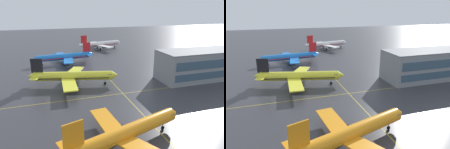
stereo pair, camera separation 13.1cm
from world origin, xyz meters
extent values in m
cylinder|color=orange|center=(-9.95, 8.46, 3.75)|extent=(28.99, 12.08, 3.48)
cone|color=orange|center=(5.16, 13.20, 3.75)|extent=(3.29, 3.96, 3.41)
cube|color=orange|center=(-23.05, 4.35, 8.06)|extent=(4.29, 1.63, 5.49)
cube|color=orange|center=(-24.31, 6.84, 4.12)|extent=(4.22, 5.42, 0.22)
cube|color=orange|center=(-13.15, 15.61, 3.20)|extent=(6.03, 14.12, 0.37)
cylinder|color=#333338|center=(-8.35, 3.97, 2.01)|extent=(3.55, 2.77, 1.92)
cylinder|color=#333338|center=(-11.20, 13.06, 2.01)|extent=(3.55, 2.77, 1.92)
cube|color=#385166|center=(3.15, 12.57, 4.26)|extent=(2.53, 3.55, 0.64)
cube|color=orange|center=(-9.95, 8.46, 3.32)|extent=(26.77, 11.41, 0.33)
cylinder|color=#99999E|center=(1.41, 12.02, 1.51)|extent=(0.26, 0.26, 1.51)
cylinder|color=black|center=(1.41, 12.02, 0.50)|extent=(1.08, 0.69, 1.01)
cylinder|color=#99999E|center=(-10.99, 5.64, 1.51)|extent=(0.26, 0.26, 1.51)
cylinder|color=#99999E|center=(-12.41, 10.18, 1.51)|extent=(0.26, 0.26, 1.51)
cylinder|color=black|center=(-12.41, 10.18, 0.50)|extent=(1.08, 0.69, 1.01)
cylinder|color=yellow|center=(-16.14, 53.16, 4.04)|extent=(31.48, 11.28, 3.74)
cone|color=yellow|center=(0.39, 49.03, 4.04)|extent=(3.37, 4.18, 3.67)
cone|color=yellow|center=(-32.96, 57.37, 4.43)|extent=(3.92, 4.21, 3.56)
cube|color=black|center=(-30.47, 56.75, 8.67)|extent=(4.67, 1.49, 5.91)
cube|color=yellow|center=(-31.67, 54.00, 4.43)|extent=(4.30, 5.73, 0.24)
cube|color=yellow|center=(-30.23, 59.74, 4.43)|extent=(4.30, 5.73, 0.24)
cube|color=yellow|center=(-19.13, 45.28, 3.45)|extent=(5.65, 14.95, 0.39)
cube|color=yellow|center=(-15.06, 61.53, 3.45)|extent=(11.09, 15.52, 0.39)
cylinder|color=black|center=(-17.19, 48.15, 2.17)|extent=(3.75, 2.82, 2.07)
cylinder|color=black|center=(-14.71, 58.09, 2.17)|extent=(3.75, 2.82, 2.07)
cube|color=#385166|center=(-1.81, 49.58, 4.58)|extent=(2.56, 3.77, 0.69)
cube|color=black|center=(-16.14, 53.16, 3.57)|extent=(29.05, 10.70, 0.35)
cylinder|color=#99999E|center=(-3.72, 50.06, 1.63)|extent=(0.28, 0.28, 1.63)
cylinder|color=black|center=(-3.72, 50.06, 0.54)|extent=(1.16, 0.69, 1.08)
cylinder|color=#99999E|center=(-18.67, 51.16, 1.63)|extent=(0.28, 0.28, 1.63)
cylinder|color=black|center=(-18.67, 51.16, 0.54)|extent=(1.16, 0.69, 1.08)
cylinder|color=#99999E|center=(-17.43, 56.13, 1.63)|extent=(0.28, 0.28, 1.63)
cylinder|color=black|center=(-17.43, 56.13, 0.54)|extent=(1.16, 0.69, 1.08)
cylinder|color=blue|center=(-16.78, 91.65, 3.85)|extent=(30.28, 6.85, 3.57)
cone|color=blue|center=(-32.94, 89.87, 3.85)|extent=(2.81, 3.75, 3.50)
cone|color=blue|center=(-0.34, 93.47, 4.23)|extent=(3.36, 3.70, 3.39)
cube|color=red|center=(-2.77, 93.20, 8.27)|extent=(4.52, 0.83, 5.64)
cube|color=blue|center=(-2.62, 96.05, 4.23)|extent=(3.53, 5.19, 0.23)
cube|color=blue|center=(-2.00, 90.45, 4.23)|extent=(3.53, 5.19, 0.23)
cube|color=blue|center=(-16.73, 99.70, 3.29)|extent=(9.07, 14.92, 0.38)
cube|color=blue|center=(-14.97, 83.82, 3.29)|extent=(6.26, 14.51, 0.38)
cylinder|color=blue|center=(-17.51, 96.49, 2.07)|extent=(3.39, 2.31, 1.97)
cylinder|color=blue|center=(-16.43, 86.77, 2.07)|extent=(3.39, 2.31, 1.97)
cube|color=#385166|center=(-30.80, 90.11, 4.37)|extent=(2.04, 3.45, 0.66)
cube|color=red|center=(-16.78, 91.65, 3.41)|extent=(27.89, 6.62, 0.34)
cylinder|color=#99999E|center=(-28.93, 90.31, 1.55)|extent=(0.26, 0.26, 1.55)
cylinder|color=black|center=(-28.93, 90.31, 0.52)|extent=(1.07, 0.53, 1.03)
cylinder|color=#99999E|center=(-15.18, 94.29, 1.55)|extent=(0.26, 0.26, 1.55)
cylinder|color=black|center=(-15.18, 94.29, 0.52)|extent=(1.07, 0.53, 1.03)
cylinder|color=#99999E|center=(-14.65, 89.43, 1.55)|extent=(0.26, 0.26, 1.55)
cylinder|color=black|center=(-14.65, 89.43, 0.52)|extent=(1.07, 0.53, 1.03)
cylinder|color=white|center=(15.33, 127.74, 3.92)|extent=(30.62, 10.50, 3.63)
cone|color=white|center=(31.43, 131.51, 3.92)|extent=(3.23, 4.03, 3.56)
cone|color=white|center=(-1.06, 123.91, 4.30)|extent=(3.76, 4.06, 3.45)
cube|color=red|center=(1.37, 124.47, 8.41)|extent=(4.55, 1.38, 5.74)
cube|color=white|center=(1.55, 121.57, 4.30)|extent=(4.11, 5.54, 0.23)
cube|color=white|center=(0.25, 127.16, 4.30)|extent=(4.11, 5.54, 0.23)
cube|color=white|center=(16.25, 119.61, 3.35)|extent=(10.60, 15.09, 0.38)
cube|color=white|center=(12.55, 135.43, 3.35)|extent=(5.26, 14.44, 0.38)
cylinder|color=#4C4C51|center=(16.65, 122.94, 2.10)|extent=(3.62, 2.70, 2.01)
cylinder|color=#4C4C51|center=(14.38, 132.62, 2.10)|extent=(3.62, 2.70, 2.01)
cube|color=#385166|center=(29.29, 131.00, 4.45)|extent=(2.44, 3.65, 0.67)
cube|color=red|center=(15.33, 127.74, 3.47)|extent=(28.24, 9.98, 0.34)
cylinder|color=#99999E|center=(27.43, 130.57, 1.58)|extent=(0.27, 0.27, 1.58)
cylinder|color=black|center=(27.43, 130.57, 0.53)|extent=(1.12, 0.66, 1.05)
cylinder|color=#99999E|center=(14.03, 124.88, 1.58)|extent=(0.27, 0.27, 1.58)
cylinder|color=black|center=(14.03, 124.88, 0.53)|extent=(1.12, 0.66, 1.05)
cylinder|color=#99999E|center=(12.90, 129.72, 1.58)|extent=(0.27, 0.27, 1.58)
cylinder|color=black|center=(12.90, 129.72, 0.53)|extent=(1.12, 0.66, 1.05)
cube|color=yellow|center=(0.00, 38.47, 0.00)|extent=(143.56, 0.20, 0.01)
cube|color=yellow|center=(0.00, 18.24, 0.00)|extent=(0.20, 89.04, 0.01)
camera|label=1|loc=(-26.70, -31.13, 31.41)|focal=33.98mm
camera|label=2|loc=(-26.58, -31.17, 31.41)|focal=33.98mm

